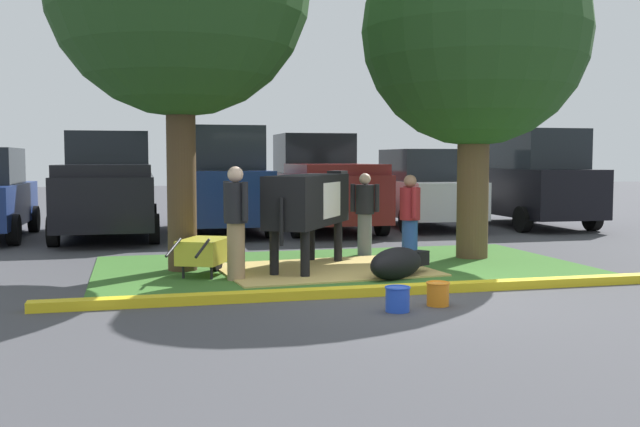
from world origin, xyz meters
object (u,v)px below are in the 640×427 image
cow_holstein (310,201)px  suv_dark_grey (221,180)px  person_visitor_far (365,212)px  calf_lying (397,263)px  bucket_orange (438,293)px  person_handler (410,218)px  pickup_truck_black (108,188)px  wheelbarrow (205,251)px  suv_black (528,178)px  pickup_truck_maroon (321,185)px  sedan_silver (421,189)px  bucket_blue (398,298)px  shade_tree_right (475,34)px  person_visitor_near (236,220)px

cow_holstein → suv_dark_grey: size_ratio=0.61×
person_visitor_far → cow_holstein: bearing=-135.6°
calf_lying → bucket_orange: size_ratio=4.27×
person_handler → bucket_orange: (-0.87, -3.17, -0.66)m
cow_holstein → pickup_truck_black: 6.92m
wheelbarrow → bucket_orange: bearing=-49.0°
person_visitor_far → suv_black: bearing=37.7°
pickup_truck_maroon → sedan_silver: pickup_truck_maroon is taller
wheelbarrow → suv_dark_grey: size_ratio=0.34×
bucket_blue → sedan_silver: bearing=66.5°
wheelbarrow → sedan_silver: sedan_silver is taller
bucket_orange → pickup_truck_maroon: size_ratio=0.05×
cow_holstein → bucket_blue: bearing=-86.5°
calf_lying → person_handler: 1.49m
calf_lying → sedan_silver: 8.45m
bucket_blue → bucket_orange: (0.60, 0.20, -0.00)m
cow_holstein → calf_lying: bearing=-52.1°
shade_tree_right → person_handler: bearing=-156.6°
calf_lying → suv_black: 9.68m
calf_lying → bucket_orange: calf_lying is taller
wheelbarrow → calf_lying: bearing=-19.2°
wheelbarrow → sedan_silver: (6.21, 6.71, 0.60)m
wheelbarrow → pickup_truck_maroon: bearing=62.4°
person_handler → pickup_truck_maroon: pickup_truck_maroon is taller
person_visitor_near → cow_holstein: bearing=33.4°
person_visitor_near → calf_lying: bearing=-10.4°
shade_tree_right → calf_lying: 4.64m
pickup_truck_maroon → sedan_silver: size_ratio=1.23×
cow_holstein → suv_dark_grey: bearing=96.3°
bucket_blue → suv_dark_grey: size_ratio=0.07×
person_visitor_near → wheelbarrow: person_visitor_near is taller
sedan_silver → suv_black: bearing=-8.2°
cow_holstein → pickup_truck_black: bearing=118.6°
person_handler → pickup_truck_black: pickup_truck_black is taller
cow_holstein → person_visitor_far: size_ratio=1.86×
pickup_truck_maroon → suv_black: size_ratio=1.17×
bucket_blue → person_visitor_near: bearing=120.6°
person_visitor_near → bucket_orange: 3.29m
sedan_silver → pickup_truck_black: bearing=-177.9°
shade_tree_right → cow_holstein: shade_tree_right is taller
shade_tree_right → person_visitor_near: (-4.43, -1.40, -3.06)m
bucket_orange → bucket_blue: bearing=-161.3°
shade_tree_right → pickup_truck_black: bearing=139.1°
suv_black → sedan_silver: bearing=171.8°
bucket_blue → suv_dark_grey: suv_dark_grey is taller
calf_lying → suv_dark_grey: (-1.70, 7.54, 1.03)m
shade_tree_right → sedan_silver: bearing=76.6°
wheelbarrow → person_visitor_near: bearing=-52.7°
person_handler → wheelbarrow: 3.43m
person_handler → suv_black: 8.29m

